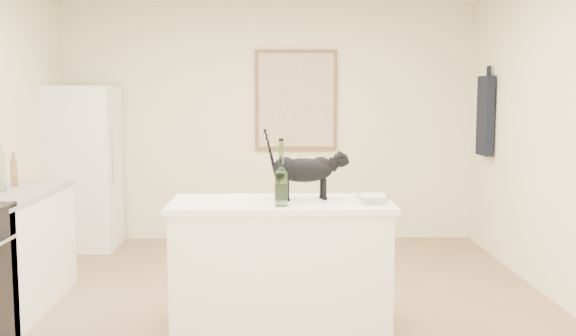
{
  "coord_description": "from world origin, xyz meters",
  "views": [
    {
      "loc": [
        0.05,
        -4.7,
        1.63
      ],
      "look_at": [
        0.15,
        -0.15,
        1.12
      ],
      "focal_mm": 41.93,
      "sensor_mm": 36.0,
      "label": 1
    }
  ],
  "objects": [
    {
      "name": "island_top",
      "position": [
        0.1,
        -0.2,
        0.88
      ],
      "size": [
        1.5,
        0.7,
        0.04
      ],
      "primitive_type": "cube",
      "color": "white",
      "rests_on": "island_base"
    },
    {
      "name": "counter_bottle_cluster",
      "position": [
        -1.98,
        0.31,
        1.03
      ],
      "size": [
        0.09,
        0.51,
        0.29
      ],
      "color": "#959F93",
      "rests_on": "left_countertop"
    },
    {
      "name": "left_countertop",
      "position": [
        -1.95,
        0.3,
        0.88
      ],
      "size": [
        0.62,
        1.44,
        0.04
      ],
      "primitive_type": "cube",
      "color": "gray",
      "rests_on": "left_cabinets"
    },
    {
      "name": "artwork_canvas",
      "position": [
        0.3,
        2.7,
        1.55
      ],
      "size": [
        0.82,
        0.0,
        1.02
      ],
      "primitive_type": "cube",
      "color": "beige",
      "rests_on": "wall_back"
    },
    {
      "name": "glass_bowl",
      "position": [
        0.71,
        -0.33,
        0.93
      ],
      "size": [
        0.25,
        0.25,
        0.06
      ],
      "primitive_type": "imported",
      "rotation": [
        0.0,
        0.0,
        -0.04
      ],
      "color": "white",
      "rests_on": "island_top"
    },
    {
      "name": "black_cat",
      "position": [
        0.26,
        -0.14,
        1.08
      ],
      "size": [
        0.54,
        0.24,
        0.36
      ],
      "primitive_type": null,
      "rotation": [
        0.0,
        0.0,
        0.18
      ],
      "color": "black",
      "rests_on": "island_top"
    },
    {
      "name": "fridge",
      "position": [
        -1.95,
        2.35,
        0.85
      ],
      "size": [
        0.68,
        0.68,
        1.7
      ],
      "primitive_type": "cube",
      "color": "white",
      "rests_on": "floor"
    },
    {
      "name": "left_cabinets",
      "position": [
        -1.95,
        0.3,
        0.43
      ],
      "size": [
        0.6,
        1.4,
        0.86
      ],
      "primitive_type": "cube",
      "color": "white",
      "rests_on": "floor"
    },
    {
      "name": "wall_front",
      "position": [
        0.0,
        -2.75,
        1.3
      ],
      "size": [
        4.5,
        0.0,
        4.5
      ],
      "primitive_type": "plane",
      "rotation": [
        -1.57,
        0.0,
        0.0
      ],
      "color": "beige",
      "rests_on": "ground"
    },
    {
      "name": "hanging_garment",
      "position": [
        2.19,
        2.05,
        1.4
      ],
      "size": [
        0.08,
        0.34,
        0.8
      ],
      "primitive_type": "cube",
      "color": "black",
      "rests_on": "wall_right"
    },
    {
      "name": "artwork_frame",
      "position": [
        0.3,
        2.72,
        1.55
      ],
      "size": [
        0.9,
        0.03,
        1.1
      ],
      "primitive_type": "cube",
      "color": "brown",
      "rests_on": "wall_back"
    },
    {
      "name": "floor",
      "position": [
        0.0,
        0.0,
        0.0
      ],
      "size": [
        5.5,
        5.5,
        0.0
      ],
      "primitive_type": "plane",
      "color": "#977650",
      "rests_on": "ground"
    },
    {
      "name": "fridge_paper",
      "position": [
        -1.6,
        2.37,
        1.34
      ],
      "size": [
        0.03,
        0.15,
        0.2
      ],
      "primitive_type": "cube",
      "rotation": [
        0.0,
        0.0,
        -0.17
      ],
      "color": "silver",
      "rests_on": "fridge"
    },
    {
      "name": "wine_bottle",
      "position": [
        0.1,
        -0.4,
        1.09
      ],
      "size": [
        0.09,
        0.09,
        0.39
      ],
      "primitive_type": "cylinder",
      "rotation": [
        0.0,
        0.0,
        -0.09
      ],
      "color": "#224F1F",
      "rests_on": "island_top"
    },
    {
      "name": "wall_back",
      "position": [
        0.0,
        2.75,
        1.3
      ],
      "size": [
        4.5,
        0.0,
        4.5
      ],
      "primitive_type": "plane",
      "rotation": [
        1.57,
        0.0,
        0.0
      ],
      "color": "beige",
      "rests_on": "ground"
    },
    {
      "name": "island_base",
      "position": [
        0.1,
        -0.2,
        0.43
      ],
      "size": [
        1.44,
        0.67,
        0.86
      ],
      "primitive_type": "cube",
      "color": "white",
      "rests_on": "floor"
    }
  ]
}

